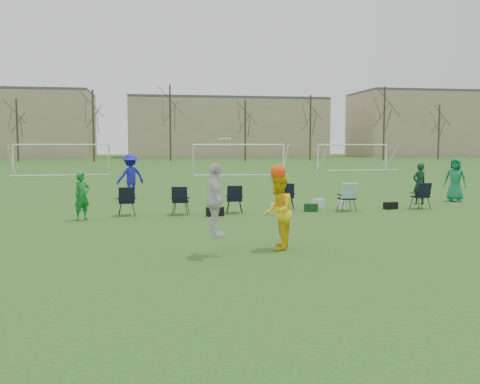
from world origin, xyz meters
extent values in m
plane|color=#224E18|center=(0.00, 0.00, 0.00)|extent=(260.00, 260.00, 0.00)
imported|color=#157628|center=(-5.16, 6.77, 0.76)|extent=(0.65, 0.65, 1.53)
imported|color=#181BB6|center=(-3.91, 13.68, 0.98)|extent=(1.46, 1.22, 1.97)
imported|color=#147549|center=(9.60, 10.10, 0.91)|extent=(1.05, 1.03, 1.83)
imported|color=silver|center=(-1.67, 0.74, 1.19)|extent=(0.45, 0.95, 1.59)
imported|color=yellow|center=(-0.20, 1.18, 0.86)|extent=(0.89, 1.01, 1.73)
sphere|color=#FF470D|center=(-0.20, 1.18, 1.76)|extent=(0.35, 0.35, 0.35)
cylinder|color=white|center=(-1.47, 0.67, 2.48)|extent=(0.27, 0.27, 0.07)
imported|color=#0E331D|center=(6.88, 8.02, 0.92)|extent=(0.62, 0.46, 1.54)
cube|color=black|center=(-0.92, 7.10, 0.15)|extent=(0.60, 0.40, 0.30)
cube|color=pink|center=(1.15, 7.08, 0.20)|extent=(0.39, 0.29, 0.40)
cube|color=#0F3A17|center=(2.61, 7.78, 0.14)|extent=(0.47, 0.32, 0.28)
cube|color=silver|center=(3.28, 8.96, 0.16)|extent=(0.47, 0.37, 0.32)
cylinder|color=white|center=(3.93, 8.29, 0.15)|extent=(0.26, 0.26, 0.30)
cube|color=black|center=(5.72, 7.95, 0.13)|extent=(0.55, 0.37, 0.26)
cube|color=black|center=(-3.83, 7.74, 0.48)|extent=(0.63, 0.63, 0.96)
cube|color=black|center=(-2.03, 7.67, 0.48)|extent=(0.70, 0.70, 0.96)
cube|color=black|center=(-0.16, 7.80, 0.48)|extent=(0.66, 0.66, 0.96)
cube|color=black|center=(1.92, 8.58, 0.48)|extent=(0.70, 0.70, 0.96)
cube|color=black|center=(3.93, 7.73, 0.48)|extent=(0.61, 0.61, 0.96)
cube|color=black|center=(6.88, 7.92, 0.48)|extent=(0.68, 0.68, 0.96)
cylinder|color=white|center=(-13.64, 33.68, 1.20)|extent=(0.12, 0.12, 2.40)
cylinder|color=white|center=(-6.36, 34.32, 1.20)|extent=(0.12, 0.12, 2.40)
cylinder|color=white|center=(-10.00, 34.00, 2.40)|extent=(7.28, 0.76, 0.12)
cylinder|color=white|center=(0.36, 32.25, 1.20)|extent=(0.12, 0.12, 2.40)
cylinder|color=white|center=(7.64, 31.75, 1.20)|extent=(0.12, 0.12, 2.40)
cylinder|color=white|center=(4.00, 32.00, 2.40)|extent=(7.29, 0.63, 0.12)
cylinder|color=white|center=(12.39, 37.49, 1.20)|extent=(0.12, 0.12, 2.40)
cylinder|color=white|center=(19.61, 38.51, 1.20)|extent=(0.12, 0.12, 2.40)
cylinder|color=white|center=(16.00, 38.00, 2.40)|extent=(7.25, 1.13, 0.12)
cylinder|color=#382B21|center=(-22.00, 71.50, 4.50)|extent=(0.28, 0.28, 9.00)
cylinder|color=#382B21|center=(-11.00, 68.50, 5.10)|extent=(0.28, 0.28, 10.20)
cylinder|color=#382B21|center=(0.00, 71.50, 5.70)|extent=(0.28, 0.28, 11.40)
cylinder|color=#382B21|center=(11.00, 68.50, 4.50)|extent=(0.28, 0.28, 9.00)
cylinder|color=#382B21|center=(22.00, 71.50, 5.10)|extent=(0.28, 0.28, 10.20)
cylinder|color=#382B21|center=(33.00, 68.50, 5.70)|extent=(0.28, 0.28, 11.40)
cylinder|color=#382B21|center=(44.00, 71.50, 4.50)|extent=(0.28, 0.28, 9.00)
cube|color=tan|center=(12.00, 96.00, 5.50)|extent=(38.00, 16.00, 11.00)
cube|color=tan|center=(55.00, 96.00, 6.50)|extent=(30.00, 16.00, 13.00)
camera|label=1|loc=(-3.02, -10.48, 2.36)|focal=40.00mm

